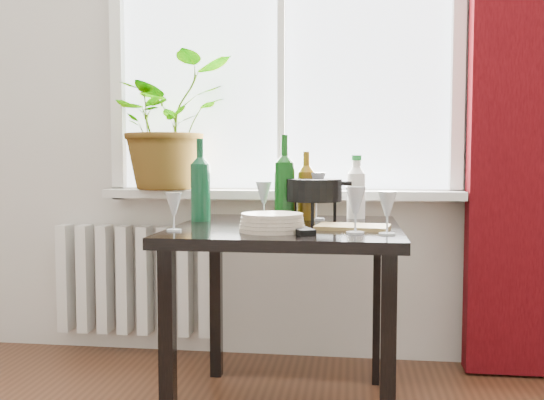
# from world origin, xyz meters

# --- Properties ---
(window) EXTENTS (1.72, 0.08, 1.62)m
(window) POSITION_xyz_m (0.00, 2.22, 1.60)
(window) COLOR white
(window) RESTS_ON ground
(windowsill) EXTENTS (1.72, 0.20, 0.04)m
(windowsill) POSITION_xyz_m (0.00, 2.15, 0.82)
(windowsill) COLOR silver
(windowsill) RESTS_ON ground
(curtain) EXTENTS (0.50, 0.12, 2.56)m
(curtain) POSITION_xyz_m (1.12, 2.12, 1.30)
(curtain) COLOR #390508
(curtain) RESTS_ON ground
(radiator) EXTENTS (0.80, 0.10, 0.55)m
(radiator) POSITION_xyz_m (-0.75, 2.18, 0.38)
(radiator) COLOR silver
(radiator) RESTS_ON ground
(table) EXTENTS (0.85, 0.85, 0.74)m
(table) POSITION_xyz_m (0.10, 1.55, 0.65)
(table) COLOR black
(table) RESTS_ON ground
(potted_plant) EXTENTS (0.77, 0.77, 0.65)m
(potted_plant) POSITION_xyz_m (-0.55, 2.13, 1.17)
(potted_plant) COLOR #36701D
(potted_plant) RESTS_ON windowsill
(wine_bottle_left) EXTENTS (0.10, 0.10, 0.34)m
(wine_bottle_left) POSITION_xyz_m (-0.27, 1.67, 0.91)
(wine_bottle_left) COLOR #0B3B20
(wine_bottle_left) RESTS_ON table
(wine_bottle_right) EXTENTS (0.09, 0.09, 0.36)m
(wine_bottle_right) POSITION_xyz_m (0.07, 1.73, 0.92)
(wine_bottle_right) COLOR #0C430F
(wine_bottle_right) RESTS_ON table
(bottle_amber) EXTENTS (0.08, 0.08, 0.29)m
(bottle_amber) POSITION_xyz_m (0.15, 1.78, 0.89)
(bottle_amber) COLOR brown
(bottle_amber) RESTS_ON table
(cleaning_bottle) EXTENTS (0.10, 0.10, 0.27)m
(cleaning_bottle) POSITION_xyz_m (0.36, 1.87, 0.88)
(cleaning_bottle) COLOR white
(cleaning_bottle) RESTS_ON table
(wineglass_front_right) EXTENTS (0.08, 0.08, 0.16)m
(wineglass_front_right) POSITION_xyz_m (0.36, 1.34, 0.82)
(wineglass_front_right) COLOR silver
(wineglass_front_right) RESTS_ON table
(wineglass_far_right) EXTENTS (0.08, 0.08, 0.15)m
(wineglass_far_right) POSITION_xyz_m (0.46, 1.32, 0.82)
(wineglass_far_right) COLOR white
(wineglass_far_right) RESTS_ON table
(wineglass_back_center) EXTENTS (0.10, 0.10, 0.21)m
(wineglass_back_center) POSITION_xyz_m (0.19, 1.79, 0.84)
(wineglass_back_center) COLOR silver
(wineglass_back_center) RESTS_ON table
(wineglass_back_left) EXTENTS (0.07, 0.07, 0.16)m
(wineglass_back_left) POSITION_xyz_m (-0.02, 1.77, 0.82)
(wineglass_back_left) COLOR silver
(wineglass_back_left) RESTS_ON table
(wineglass_front_left) EXTENTS (0.07, 0.07, 0.14)m
(wineglass_front_left) POSITION_xyz_m (-0.28, 1.33, 0.81)
(wineglass_front_left) COLOR silver
(wineglass_front_left) RESTS_ON table
(plate_stack) EXTENTS (0.29, 0.29, 0.06)m
(plate_stack) POSITION_xyz_m (0.07, 1.36, 0.77)
(plate_stack) COLOR beige
(plate_stack) RESTS_ON table
(fondue_pot) EXTENTS (0.32, 0.30, 0.17)m
(fondue_pot) POSITION_xyz_m (0.19, 1.70, 0.83)
(fondue_pot) COLOR black
(fondue_pot) RESTS_ON table
(tv_remote) EXTENTS (0.12, 0.20, 0.02)m
(tv_remote) POSITION_xyz_m (0.17, 1.33, 0.75)
(tv_remote) COLOR black
(tv_remote) RESTS_ON table
(cutting_board) EXTENTS (0.28, 0.20, 0.01)m
(cutting_board) POSITION_xyz_m (0.35, 1.47, 0.75)
(cutting_board) COLOR #9C8046
(cutting_board) RESTS_ON table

